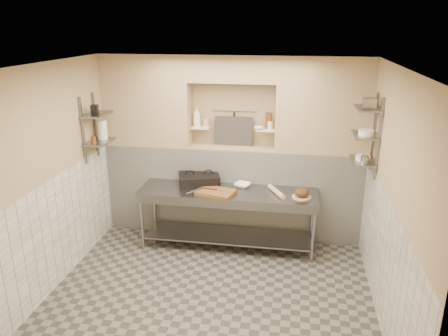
% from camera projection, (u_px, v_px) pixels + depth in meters
% --- Properties ---
extents(floor, '(4.00, 3.90, 0.10)m').
position_uv_depth(floor, '(212.00, 294.00, 5.55)').
color(floor, '#615C56').
rests_on(floor, ground).
extents(ceiling, '(4.00, 3.90, 0.10)m').
position_uv_depth(ceiling, '(209.00, 60.00, 4.63)').
color(ceiling, silver).
rests_on(ceiling, ground).
extents(wall_left, '(0.10, 3.90, 2.80)m').
position_uv_depth(wall_left, '(48.00, 178.00, 5.41)').
color(wall_left, tan).
rests_on(wall_left, ground).
extents(wall_right, '(0.10, 3.90, 2.80)m').
position_uv_depth(wall_right, '(394.00, 199.00, 4.77)').
color(wall_right, tan).
rests_on(wall_right, ground).
extents(wall_back, '(4.00, 0.10, 2.80)m').
position_uv_depth(wall_back, '(235.00, 144.00, 6.96)').
color(wall_back, tan).
rests_on(wall_back, ground).
extents(wall_front, '(4.00, 0.10, 2.80)m').
position_uv_depth(wall_front, '(158.00, 284.00, 3.22)').
color(wall_front, tan).
rests_on(wall_front, ground).
extents(backwall_lower, '(4.00, 0.40, 1.40)m').
position_uv_depth(backwall_lower, '(232.00, 190.00, 6.95)').
color(backwall_lower, white).
rests_on(backwall_lower, floor).
extents(alcove_sill, '(1.30, 0.40, 0.02)m').
position_uv_depth(alcove_sill, '(232.00, 147.00, 6.72)').
color(alcove_sill, tan).
rests_on(alcove_sill, backwall_lower).
extents(backwall_pillar_left, '(1.35, 0.40, 1.40)m').
position_uv_depth(backwall_pillar_left, '(148.00, 100.00, 6.71)').
color(backwall_pillar_left, tan).
rests_on(backwall_pillar_left, backwall_lower).
extents(backwall_pillar_right, '(1.35, 0.40, 1.40)m').
position_uv_depth(backwall_pillar_right, '(323.00, 105.00, 6.30)').
color(backwall_pillar_right, tan).
rests_on(backwall_pillar_right, backwall_lower).
extents(backwall_header, '(1.30, 0.40, 0.40)m').
position_uv_depth(backwall_header, '(233.00, 68.00, 6.35)').
color(backwall_header, tan).
rests_on(backwall_header, backwall_lower).
extents(wainscot_left, '(0.02, 3.90, 1.40)m').
position_uv_depth(wainscot_left, '(60.00, 229.00, 5.62)').
color(wainscot_left, white).
rests_on(wainscot_left, floor).
extents(wainscot_right, '(0.02, 3.90, 1.40)m').
position_uv_depth(wainscot_right, '(381.00, 255.00, 5.00)').
color(wainscot_right, white).
rests_on(wainscot_right, floor).
extents(alcove_shelf_left, '(0.28, 0.16, 0.02)m').
position_uv_depth(alcove_shelf_left, '(200.00, 128.00, 6.71)').
color(alcove_shelf_left, white).
rests_on(alcove_shelf_left, backwall_lower).
extents(alcove_shelf_right, '(0.28, 0.16, 0.02)m').
position_uv_depth(alcove_shelf_right, '(265.00, 130.00, 6.55)').
color(alcove_shelf_right, white).
rests_on(alcove_shelf_right, backwall_lower).
extents(utensil_rail, '(0.70, 0.02, 0.02)m').
position_uv_depth(utensil_rail, '(234.00, 110.00, 6.71)').
color(utensil_rail, gray).
rests_on(utensil_rail, wall_back).
extents(hanging_steel, '(0.02, 0.02, 0.30)m').
position_uv_depth(hanging_steel, '(234.00, 122.00, 6.75)').
color(hanging_steel, black).
rests_on(hanging_steel, utensil_rail).
extents(splash_panel, '(0.60, 0.08, 0.45)m').
position_uv_depth(splash_panel, '(234.00, 131.00, 6.74)').
color(splash_panel, '#383330').
rests_on(splash_panel, alcove_sill).
extents(shelf_rail_left_a, '(0.03, 0.03, 0.95)m').
position_uv_depth(shelf_rail_left_a, '(96.00, 125.00, 6.44)').
color(shelf_rail_left_a, slate).
rests_on(shelf_rail_left_a, wall_left).
extents(shelf_rail_left_b, '(0.03, 0.03, 0.95)m').
position_uv_depth(shelf_rail_left_b, '(83.00, 131.00, 6.07)').
color(shelf_rail_left_b, slate).
rests_on(shelf_rail_left_b, wall_left).
extents(wall_shelf_left_lower, '(0.30, 0.50, 0.02)m').
position_uv_depth(wall_shelf_left_lower, '(99.00, 142.00, 6.30)').
color(wall_shelf_left_lower, slate).
rests_on(wall_shelf_left_lower, wall_left).
extents(wall_shelf_left_upper, '(0.30, 0.50, 0.03)m').
position_uv_depth(wall_shelf_left_upper, '(97.00, 114.00, 6.17)').
color(wall_shelf_left_upper, slate).
rests_on(wall_shelf_left_upper, wall_left).
extents(shelf_rail_right_a, '(0.03, 0.03, 1.05)m').
position_uv_depth(shelf_rail_right_a, '(374.00, 132.00, 5.81)').
color(shelf_rail_right_a, slate).
rests_on(shelf_rail_right_a, wall_right).
extents(shelf_rail_right_b, '(0.03, 0.03, 1.05)m').
position_uv_depth(shelf_rail_right_b, '(379.00, 139.00, 5.43)').
color(shelf_rail_right_b, slate).
rests_on(shelf_rail_right_b, wall_right).
extents(wall_shelf_right_lower, '(0.30, 0.50, 0.02)m').
position_uv_depth(wall_shelf_right_lower, '(363.00, 161.00, 5.75)').
color(wall_shelf_right_lower, slate).
rests_on(wall_shelf_right_lower, wall_right).
extents(wall_shelf_right_mid, '(0.30, 0.50, 0.02)m').
position_uv_depth(wall_shelf_right_mid, '(365.00, 135.00, 5.64)').
color(wall_shelf_right_mid, slate).
rests_on(wall_shelf_right_mid, wall_right).
extents(wall_shelf_right_upper, '(0.30, 0.50, 0.03)m').
position_uv_depth(wall_shelf_right_upper, '(368.00, 108.00, 5.53)').
color(wall_shelf_right_upper, slate).
rests_on(wall_shelf_right_upper, wall_right).
extents(prep_table, '(2.60, 0.70, 0.90)m').
position_uv_depth(prep_table, '(228.00, 208.00, 6.43)').
color(prep_table, gray).
rests_on(prep_table, floor).
extents(panini_press, '(0.70, 0.59, 0.16)m').
position_uv_depth(panini_press, '(199.00, 179.00, 6.59)').
color(panini_press, black).
rests_on(panini_press, prep_table).
extents(cutting_board, '(0.59, 0.48, 0.05)m').
position_uv_depth(cutting_board, '(216.00, 192.00, 6.25)').
color(cutting_board, brown).
rests_on(cutting_board, prep_table).
extents(knife_blade, '(0.29, 0.09, 0.01)m').
position_uv_depth(knife_blade, '(208.00, 189.00, 6.31)').
color(knife_blade, gray).
rests_on(knife_blade, cutting_board).
extents(tongs, '(0.19, 0.25, 0.03)m').
position_uv_depth(tongs, '(194.00, 191.00, 6.20)').
color(tongs, gray).
rests_on(tongs, cutting_board).
extents(mixing_bowl, '(0.29, 0.29, 0.06)m').
position_uv_depth(mixing_bowl, '(242.00, 185.00, 6.51)').
color(mixing_bowl, white).
rests_on(mixing_bowl, prep_table).
extents(rolling_pin, '(0.28, 0.45, 0.07)m').
position_uv_depth(rolling_pin, '(276.00, 191.00, 6.25)').
color(rolling_pin, beige).
rests_on(rolling_pin, prep_table).
extents(bread_board, '(0.27, 0.27, 0.02)m').
position_uv_depth(bread_board, '(301.00, 197.00, 6.12)').
color(bread_board, beige).
rests_on(bread_board, prep_table).
extents(bread_loaf, '(0.21, 0.21, 0.12)m').
position_uv_depth(bread_loaf, '(302.00, 192.00, 6.10)').
color(bread_loaf, '#4C2D19').
rests_on(bread_loaf, bread_board).
extents(bottle_soap, '(0.12, 0.12, 0.30)m').
position_uv_depth(bottle_soap, '(197.00, 117.00, 6.67)').
color(bottle_soap, white).
rests_on(bottle_soap, alcove_shelf_left).
extents(jar_alcove, '(0.08, 0.08, 0.13)m').
position_uv_depth(jar_alcove, '(206.00, 123.00, 6.69)').
color(jar_alcove, tan).
rests_on(jar_alcove, alcove_shelf_left).
extents(bowl_alcove, '(0.16, 0.16, 0.04)m').
position_uv_depth(bowl_alcove, '(258.00, 128.00, 6.53)').
color(bowl_alcove, white).
rests_on(bowl_alcove, alcove_shelf_right).
extents(condiment_a, '(0.07, 0.07, 0.24)m').
position_uv_depth(condiment_a, '(270.00, 121.00, 6.52)').
color(condiment_a, '#5E3015').
rests_on(condiment_a, alcove_shelf_right).
extents(condiment_b, '(0.06, 0.06, 0.25)m').
position_uv_depth(condiment_b, '(267.00, 121.00, 6.53)').
color(condiment_b, '#5E3015').
rests_on(condiment_b, alcove_shelf_right).
extents(condiment_c, '(0.07, 0.07, 0.12)m').
position_uv_depth(condiment_c, '(270.00, 126.00, 6.51)').
color(condiment_c, white).
rests_on(condiment_c, alcove_shelf_right).
extents(jug_left, '(0.14, 0.14, 0.28)m').
position_uv_depth(jug_left, '(102.00, 129.00, 6.37)').
color(jug_left, white).
rests_on(jug_left, wall_shelf_left_lower).
extents(jar_left, '(0.07, 0.07, 0.11)m').
position_uv_depth(jar_left, '(93.00, 140.00, 6.10)').
color(jar_left, '#5E3015').
rests_on(jar_left, wall_shelf_left_lower).
extents(box_left_upper, '(0.11, 0.11, 0.13)m').
position_uv_depth(box_left_upper, '(95.00, 110.00, 6.09)').
color(box_left_upper, black).
rests_on(box_left_upper, wall_shelf_left_upper).
extents(bowl_right, '(0.19, 0.19, 0.06)m').
position_uv_depth(bowl_right, '(363.00, 158.00, 5.74)').
color(bowl_right, white).
rests_on(bowl_right, wall_shelf_right_lower).
extents(canister_right, '(0.10, 0.10, 0.10)m').
position_uv_depth(canister_right, '(365.00, 160.00, 5.59)').
color(canister_right, gray).
rests_on(canister_right, wall_shelf_right_lower).
extents(bowl_right_mid, '(0.20, 0.20, 0.07)m').
position_uv_depth(bowl_right_mid, '(366.00, 132.00, 5.57)').
color(bowl_right_mid, white).
rests_on(bowl_right_mid, wall_shelf_right_mid).
extents(basket_right, '(0.16, 0.20, 0.13)m').
position_uv_depth(basket_right, '(369.00, 103.00, 5.47)').
color(basket_right, gray).
rests_on(basket_right, wall_shelf_right_upper).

